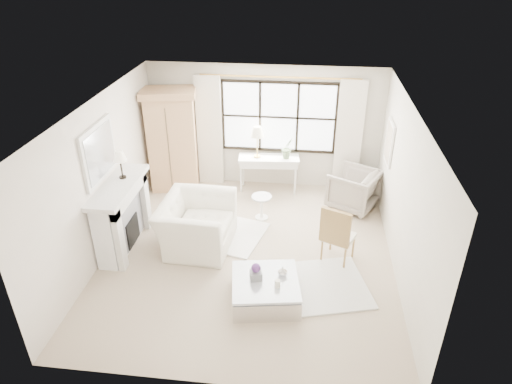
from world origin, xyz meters
TOP-DOWN VIEW (x-y plane):
  - floor at (0.00, 0.00)m, footprint 5.50×5.50m
  - ceiling at (0.00, 0.00)m, footprint 5.50×5.50m
  - wall_back at (0.00, 2.75)m, footprint 5.00×0.00m
  - wall_front at (0.00, -2.75)m, footprint 5.00×0.00m
  - wall_left at (-2.50, 0.00)m, footprint 0.00×5.50m
  - wall_right at (2.50, 0.00)m, footprint 0.00×5.50m
  - window_pane at (0.30, 2.73)m, footprint 2.40×0.02m
  - window_frame at (0.30, 2.72)m, footprint 2.50×0.04m
  - curtain_rod at (0.30, 2.67)m, footprint 3.30×0.04m
  - curtain_left at (-1.20, 2.65)m, footprint 0.55×0.10m
  - curtain_right at (1.80, 2.65)m, footprint 0.55×0.10m
  - fireplace at (-2.27, 0.00)m, footprint 0.58×1.66m
  - mirror_frame at (-2.47, 0.00)m, footprint 0.05×1.15m
  - mirror_glass at (-2.44, 0.00)m, footprint 0.02×1.00m
  - art_frame at (2.47, 1.70)m, footprint 0.04×0.62m
  - art_canvas at (2.45, 1.70)m, footprint 0.01×0.52m
  - mantel_lamp at (-2.24, 0.24)m, footprint 0.22×0.22m
  - armoire at (-1.95, 2.33)m, footprint 1.23×0.89m
  - console_table at (0.13, 2.41)m, footprint 1.33×0.56m
  - console_lamp at (-0.12, 2.40)m, footprint 0.28×0.28m
  - orchid_plant at (0.52, 2.42)m, footprint 0.33×0.32m
  - side_table at (0.10, 1.21)m, footprint 0.40×0.40m
  - rug_left at (-0.69, 0.61)m, footprint 1.99×1.62m
  - rug_right at (1.13, -0.77)m, footprint 2.02×1.71m
  - club_armchair at (-0.96, 0.17)m, footprint 1.28×1.44m
  - wingback_chair at (1.93, 1.89)m, footprint 1.21×1.20m
  - french_chair at (1.54, 0.01)m, footprint 0.64×0.64m
  - coffee_table at (0.41, -1.14)m, footprint 1.15×1.15m
  - planter_box at (0.26, -1.12)m, footprint 0.21×0.21m
  - planter_flowers at (0.26, -1.12)m, footprint 0.14×0.14m
  - pillar_candle at (0.60, -1.27)m, footprint 0.09×0.09m
  - coffee_vase at (0.66, -0.99)m, footprint 0.19×0.19m

SIDE VIEW (x-z plane):
  - floor at x=0.00m, z-range 0.00..0.00m
  - rug_left at x=-0.69m, z-range 0.00..0.03m
  - rug_right at x=1.13m, z-range 0.00..0.03m
  - coffee_table at x=0.41m, z-range -0.01..0.37m
  - french_chair at x=1.54m, z-range -0.23..0.85m
  - side_table at x=0.10m, z-range 0.08..0.58m
  - console_table at x=0.13m, z-range 0.00..0.80m
  - wingback_chair at x=1.93m, z-range 0.00..0.82m
  - pillar_candle at x=0.60m, z-range 0.38..0.50m
  - planter_box at x=0.26m, z-range 0.38..0.51m
  - club_armchair at x=-0.96m, z-range 0.00..0.90m
  - coffee_vase at x=0.66m, z-range 0.38..0.54m
  - planter_flowers at x=0.26m, z-range 0.51..0.65m
  - fireplace at x=-2.27m, z-range 0.02..1.28m
  - orchid_plant at x=0.52m, z-range 0.80..1.26m
  - armoire at x=-1.95m, z-range 0.02..2.26m
  - curtain_left at x=-1.20m, z-range 0.00..2.47m
  - curtain_right at x=1.80m, z-range 0.00..2.47m
  - wall_left at x=-2.50m, z-range -1.40..4.10m
  - wall_right at x=2.50m, z-range -1.40..4.10m
  - wall_back at x=0.00m, z-range -1.15..3.85m
  - wall_front at x=0.00m, z-range -1.15..3.85m
  - console_lamp at x=-0.12m, z-range 1.01..1.70m
  - art_frame at x=2.47m, z-range 1.14..1.96m
  - art_canvas at x=2.45m, z-range 1.19..1.91m
  - window_pane at x=0.30m, z-range 0.85..2.35m
  - window_frame at x=0.30m, z-range 0.85..2.35m
  - mantel_lamp at x=-2.24m, z-range 1.40..1.91m
  - mirror_frame at x=-2.47m, z-range 1.37..2.31m
  - mirror_glass at x=-2.44m, z-range 1.44..2.24m
  - curtain_rod at x=0.30m, z-range 2.45..2.49m
  - ceiling at x=0.00m, z-range 2.70..2.70m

